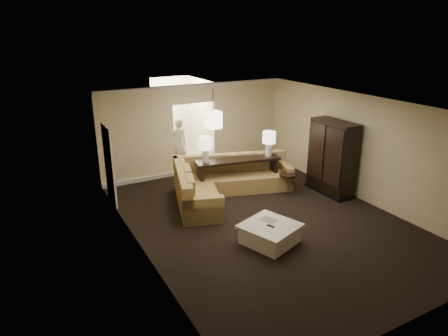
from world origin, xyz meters
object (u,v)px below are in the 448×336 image
coffee_table (270,233)px  person (178,142)px  console_table (238,171)px  sectional_sofa (222,182)px  armoire (332,159)px  drink_table (287,179)px

coffee_table → person: bearing=89.5°
console_table → person: (-0.85, 2.30, 0.41)m
sectional_sofa → armoire: 3.09m
armoire → person: 4.78m
coffee_table → drink_table: 2.84m
console_table → armoire: size_ratio=1.20×
coffee_table → drink_table: drink_table is taller
console_table → person: bearing=121.3°
sectional_sofa → console_table: size_ratio=1.58×
sectional_sofa → console_table: (0.59, 0.16, 0.16)m
coffee_table → drink_table: size_ratio=2.41×
person → sectional_sofa: bearing=91.3°
person → armoire: bearing=124.6°
console_table → person: size_ratio=1.28×
coffee_table → sectional_sofa: bearing=83.5°
coffee_table → console_table: bearing=72.7°
coffee_table → console_table: size_ratio=0.56×
console_table → drink_table: 1.40m
drink_table → coffee_table: bearing=-134.5°
sectional_sofa → armoire: (2.77, -1.23, 0.59)m
armoire → sectional_sofa: bearing=156.1°
coffee_table → armoire: bearing=26.1°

